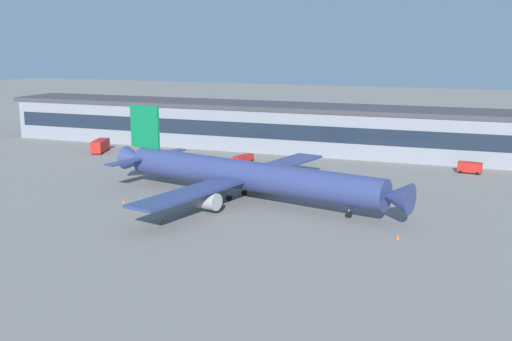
{
  "coord_description": "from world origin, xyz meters",
  "views": [
    {
      "loc": [
        45.39,
        -107.69,
        29.84
      ],
      "look_at": [
        4.36,
        2.2,
        5.0
      ],
      "focal_mm": 43.31,
      "sensor_mm": 36.0,
      "label": 1
    }
  ],
  "objects_px": {
    "airliner": "(245,175)",
    "belt_loader": "(243,158)",
    "traffic_cone_0": "(162,219)",
    "traffic_cone_2": "(139,205)",
    "traffic_cone_3": "(124,201)",
    "traffic_cone_1": "(398,237)",
    "crew_van": "(470,167)",
    "fuel_truck": "(100,145)"
  },
  "relations": [
    {
      "from": "fuel_truck",
      "to": "traffic_cone_0",
      "type": "distance_m",
      "value": 70.33
    },
    {
      "from": "fuel_truck",
      "to": "traffic_cone_0",
      "type": "relative_size",
      "value": 15.47
    },
    {
      "from": "airliner",
      "to": "traffic_cone_3",
      "type": "height_order",
      "value": "airliner"
    },
    {
      "from": "crew_van",
      "to": "fuel_truck",
      "type": "xyz_separation_m",
      "value": [
        -95.01,
        -6.33,
        0.42
      ]
    },
    {
      "from": "traffic_cone_0",
      "to": "traffic_cone_3",
      "type": "relative_size",
      "value": 0.89
    },
    {
      "from": "airliner",
      "to": "belt_loader",
      "type": "height_order",
      "value": "airliner"
    },
    {
      "from": "fuel_truck",
      "to": "traffic_cone_1",
      "type": "relative_size",
      "value": 12.21
    },
    {
      "from": "belt_loader",
      "to": "traffic_cone_2",
      "type": "bearing_deg",
      "value": -93.24
    },
    {
      "from": "crew_van",
      "to": "traffic_cone_0",
      "type": "relative_size",
      "value": 9.46
    },
    {
      "from": "airliner",
      "to": "traffic_cone_3",
      "type": "distance_m",
      "value": 23.16
    },
    {
      "from": "traffic_cone_2",
      "to": "traffic_cone_3",
      "type": "relative_size",
      "value": 1.09
    },
    {
      "from": "airliner",
      "to": "crew_van",
      "type": "height_order",
      "value": "airliner"
    },
    {
      "from": "crew_van",
      "to": "fuel_truck",
      "type": "relative_size",
      "value": 0.61
    },
    {
      "from": "traffic_cone_1",
      "to": "belt_loader",
      "type": "bearing_deg",
      "value": 133.13
    },
    {
      "from": "belt_loader",
      "to": "traffic_cone_1",
      "type": "bearing_deg",
      "value": -46.87
    },
    {
      "from": "traffic_cone_1",
      "to": "traffic_cone_3",
      "type": "height_order",
      "value": "traffic_cone_1"
    },
    {
      "from": "fuel_truck",
      "to": "belt_loader",
      "type": "bearing_deg",
      "value": -0.83
    },
    {
      "from": "airliner",
      "to": "belt_loader",
      "type": "bearing_deg",
      "value": 112.16
    },
    {
      "from": "crew_van",
      "to": "traffic_cone_3",
      "type": "distance_m",
      "value": 78.22
    },
    {
      "from": "traffic_cone_1",
      "to": "airliner",
      "type": "bearing_deg",
      "value": 155.44
    },
    {
      "from": "fuel_truck",
      "to": "traffic_cone_1",
      "type": "xyz_separation_m",
      "value": [
        86.14,
        -47.82,
        -1.52
      ]
    },
    {
      "from": "traffic_cone_0",
      "to": "traffic_cone_2",
      "type": "height_order",
      "value": "traffic_cone_2"
    },
    {
      "from": "traffic_cone_1",
      "to": "traffic_cone_3",
      "type": "relative_size",
      "value": 1.12
    },
    {
      "from": "fuel_truck",
      "to": "traffic_cone_1",
      "type": "bearing_deg",
      "value": -29.04
    },
    {
      "from": "traffic_cone_2",
      "to": "fuel_truck",
      "type": "bearing_deg",
      "value": 130.73
    },
    {
      "from": "traffic_cone_0",
      "to": "traffic_cone_1",
      "type": "xyz_separation_m",
      "value": [
        38.56,
        3.94,
        0.08
      ]
    },
    {
      "from": "belt_loader",
      "to": "traffic_cone_2",
      "type": "xyz_separation_m",
      "value": [
        -2.56,
        -45.1,
        -0.8
      ]
    },
    {
      "from": "fuel_truck",
      "to": "traffic_cone_3",
      "type": "distance_m",
      "value": 56.24
    },
    {
      "from": "traffic_cone_2",
      "to": "traffic_cone_0",
      "type": "bearing_deg",
      "value": -36.35
    },
    {
      "from": "airliner",
      "to": "traffic_cone_3",
      "type": "bearing_deg",
      "value": -153.48
    },
    {
      "from": "belt_loader",
      "to": "traffic_cone_0",
      "type": "relative_size",
      "value": 11.7
    },
    {
      "from": "traffic_cone_3",
      "to": "traffic_cone_0",
      "type": "bearing_deg",
      "value": -32.08
    },
    {
      "from": "airliner",
      "to": "fuel_truck",
      "type": "distance_m",
      "value": 64.97
    },
    {
      "from": "belt_loader",
      "to": "traffic_cone_3",
      "type": "distance_m",
      "value": 43.86
    },
    {
      "from": "belt_loader",
      "to": "crew_van",
      "type": "bearing_deg",
      "value": 7.44
    },
    {
      "from": "belt_loader",
      "to": "fuel_truck",
      "type": "height_order",
      "value": "fuel_truck"
    },
    {
      "from": "traffic_cone_1",
      "to": "traffic_cone_3",
      "type": "distance_m",
      "value": 51.21
    },
    {
      "from": "traffic_cone_1",
      "to": "traffic_cone_2",
      "type": "height_order",
      "value": "traffic_cone_1"
    },
    {
      "from": "airliner",
      "to": "traffic_cone_3",
      "type": "xyz_separation_m",
      "value": [
        -20.34,
        -10.15,
        -4.46
      ]
    },
    {
      "from": "traffic_cone_0",
      "to": "traffic_cone_3",
      "type": "xyz_separation_m",
      "value": [
        -12.5,
        7.83,
        0.04
      ]
    },
    {
      "from": "airliner",
      "to": "fuel_truck",
      "type": "xyz_separation_m",
      "value": [
        -55.42,
        33.78,
        -2.9
      ]
    },
    {
      "from": "airliner",
      "to": "traffic_cone_2",
      "type": "bearing_deg",
      "value": -143.41
    }
  ]
}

